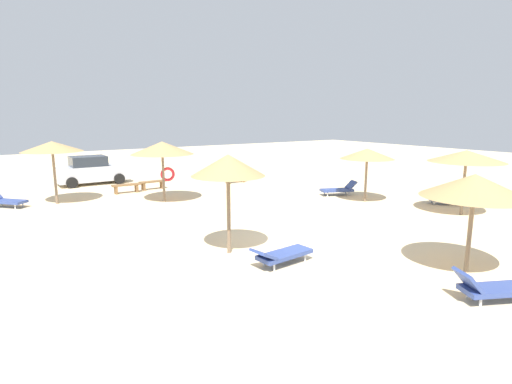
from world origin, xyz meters
name	(u,v)px	position (x,y,z in m)	size (l,w,h in m)	color
ground_plane	(305,241)	(0.00, 0.00, 0.00)	(80.00, 80.00, 0.00)	beige
parasol_0	(367,154)	(6.56, 3.24, 2.33)	(2.58, 2.58, 2.59)	#75604C
parasol_1	(467,156)	(7.90, -0.88, 2.49)	(3.05, 3.05, 2.74)	#75604C
parasol_2	(474,186)	(1.85, -4.53, 2.37)	(2.70, 2.70, 2.68)	#75604C
parasol_3	(228,166)	(-2.74, 0.36, 2.71)	(2.22, 2.22, 3.04)	#75604C
parasol_4	(52,147)	(-6.12, 10.98, 2.72)	(2.73, 2.73, 2.98)	#75604C
parasol_5	(162,148)	(-1.67, 8.59, 2.60)	(2.98, 2.98, 2.93)	#75604C
lounger_0	(339,189)	(6.64, 5.07, 0.32)	(1.98, 1.27, 0.75)	#33478C
lounger_1	(450,198)	(9.40, 0.56, 0.32)	(1.80, 1.75, 0.76)	#33478C
lounger_2	(493,288)	(0.64, -5.84, 0.32)	(1.96, 1.37, 0.78)	#33478C
lounger_3	(281,254)	(-2.01, -1.34, 0.31)	(1.97, 0.84, 0.61)	#33478C
lounger_4	(5,200)	(-8.20, 11.49, 0.32)	(1.73, 1.82, 0.75)	#33478C
bench_0	(126,187)	(-2.57, 11.87, 0.35)	(1.51, 0.43, 0.49)	brown
bench_1	(235,177)	(4.08, 11.49, 0.35)	(1.52, 0.49, 0.49)	brown
bench_2	(153,183)	(-1.00, 12.15, 0.35)	(1.52, 0.46, 0.49)	brown
parked_car	(91,171)	(-3.47, 15.98, 0.82)	(4.02, 2.02, 1.72)	silver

